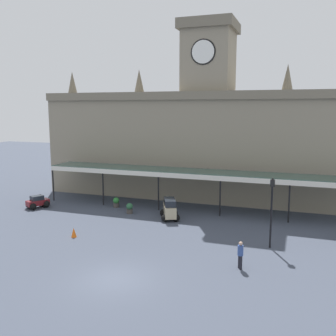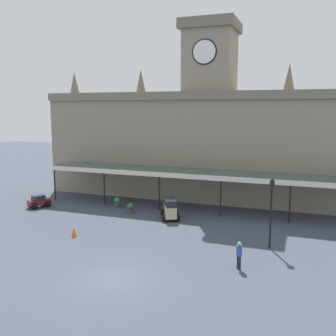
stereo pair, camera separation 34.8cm
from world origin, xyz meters
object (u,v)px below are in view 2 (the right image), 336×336
pedestrian_crossing_forecourt (239,254)px  traffic_cone (74,232)px  car_maroon_sedan (39,202)px  victorian_lamppost (271,205)px  planter_by_canopy (130,208)px  planter_near_kerb (117,202)px  car_beige_van (170,210)px

pedestrian_crossing_forecourt → traffic_cone: 12.57m
car_maroon_sedan → victorian_lamppost: bearing=-9.2°
traffic_cone → planter_by_canopy: bearing=80.9°
victorian_lamppost → planter_near_kerb: (-14.86, 6.21, -2.53)m
car_maroon_sedan → car_beige_van: bearing=3.0°
traffic_cone → planter_near_kerb: size_ratio=0.74×
car_beige_van → traffic_cone: 8.52m
car_maroon_sedan → pedestrian_crossing_forecourt: size_ratio=1.34×
planter_near_kerb → victorian_lamppost: bearing=-22.7°
pedestrian_crossing_forecourt → victorian_lamppost: bearing=71.3°
car_maroon_sedan → planter_near_kerb: (6.98, 2.69, -0.01)m
victorian_lamppost → planter_by_canopy: 13.74m
car_maroon_sedan → car_beige_van: size_ratio=0.87×
car_beige_van → planter_by_canopy: (-3.98, 0.42, -0.32)m
planter_near_kerb → planter_by_canopy: (2.16, -1.59, 0.00)m
traffic_cone → planter_near_kerb: planter_near_kerb is taller
car_beige_van → pedestrian_crossing_forecourt: size_ratio=1.55×
car_beige_van → pedestrian_crossing_forecourt: car_beige_van is taller
car_maroon_sedan → planter_by_canopy: (9.14, 1.10, -0.01)m
car_maroon_sedan → victorian_lamppost: 22.26m
pedestrian_crossing_forecourt → victorian_lamppost: victorian_lamppost is taller
traffic_cone → car_beige_van: bearing=52.9°
planter_by_canopy → pedestrian_crossing_forecourt: bearing=-37.7°
car_beige_van → traffic_cone: size_ratio=3.62×
car_beige_van → planter_near_kerb: (-6.14, 2.01, -0.32)m
pedestrian_crossing_forecourt → victorian_lamppost: 4.83m
car_beige_van → traffic_cone: (-5.14, -6.78, -0.45)m
car_beige_van → planter_by_canopy: 4.02m
traffic_cone → planter_near_kerb: 8.85m
victorian_lamppost → car_maroon_sedan: bearing=170.8°
car_maroon_sedan → pedestrian_crossing_forecourt: (20.45, -7.64, 0.41)m
car_maroon_sedan → planter_by_canopy: car_maroon_sedan is taller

